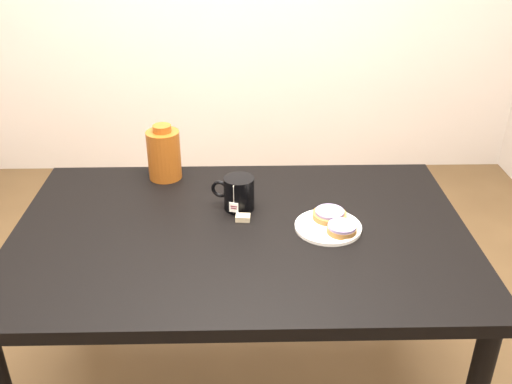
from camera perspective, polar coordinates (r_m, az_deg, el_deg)
The scene contains 7 objects.
table at distance 1.80m, azimuth -1.51°, elevation -6.01°, with size 1.40×0.90×0.75m.
plate at distance 1.77m, azimuth 7.22°, elevation -3.42°, with size 0.21×0.21×0.02m.
bagel_back at distance 1.80m, azimuth 7.37°, elevation -2.25°, with size 0.12×0.12×0.03m.
bagel_front at distance 1.73m, azimuth 8.58°, elevation -3.65°, with size 0.10×0.10×0.03m.
mug at distance 1.84m, azimuth -1.78°, elevation -0.09°, with size 0.16×0.12×0.11m.
teabag_pouch at distance 1.80m, azimuth -1.32°, elevation -2.58°, with size 0.04×0.03×0.02m, color #C6B793.
bagel_package at distance 2.05m, azimuth -9.18°, elevation 3.79°, with size 0.12×0.12×0.20m.
Camera 1 is at (0.01, -1.49, 1.68)m, focal length 40.00 mm.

